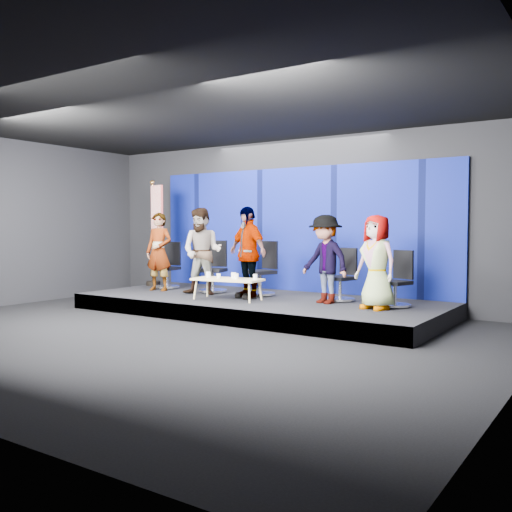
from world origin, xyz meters
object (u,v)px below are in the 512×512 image
object	(u,v)px
chair_c	(263,278)
mug_b	(219,276)
chair_d	(342,283)
mug_d	(236,276)
chair_a	(168,273)
panelist_e	(377,262)
chair_b	(214,275)
panelist_c	(247,252)
panelist_d	(325,259)
chair_e	(397,288)
coffee_table	(227,280)
panelist_a	(159,252)
mug_e	(255,277)
mug_a	(208,275)
mug_c	(234,275)
panelist_b	(202,251)
flag_stand	(155,230)

from	to	relation	value
chair_c	mug_b	size ratio (longest dim) A/B	12.62
chair_d	mug_d	bearing A→B (deg)	-129.40
chair_a	panelist_e	bearing A→B (deg)	-14.63
chair_b	chair_c	xyz separation A→B (m)	(1.15, 0.09, 0.00)
panelist_c	panelist_e	bearing A→B (deg)	17.83
panelist_d	chair_e	bearing A→B (deg)	30.26
mug_d	coffee_table	bearing A→B (deg)	177.82
panelist_d	mug_b	size ratio (longest dim) A/B	18.41
chair_c	mug_b	xyz separation A→B (m)	(-0.32, -1.01, 0.09)
chair_a	panelist_a	world-z (taller)	panelist_a
mug_b	chair_a	bearing A→B (deg)	155.76
panelist_c	mug_b	world-z (taller)	panelist_c
mug_b	mug_e	size ratio (longest dim) A/B	0.91
chair_a	coffee_table	bearing A→B (deg)	-30.30
mug_e	chair_b	bearing A→B (deg)	155.03
panelist_d	mug_e	xyz separation A→B (m)	(-1.20, -0.43, -0.34)
panelist_d	mug_a	xyz separation A→B (m)	(-2.15, -0.61, -0.33)
coffee_table	mug_c	bearing A→B (deg)	58.81
mug_e	mug_c	bearing A→B (deg)	-175.05
panelist_c	coffee_table	distance (m)	0.68
chair_b	panelist_d	distance (m)	2.75
chair_b	panelist_b	distance (m)	0.72
panelist_a	panelist_d	world-z (taller)	panelist_a
panelist_d	mug_e	distance (m)	1.32
chair_d	flag_stand	xyz separation A→B (m)	(-4.66, 0.01, 0.96)
panelist_a	mug_d	xyz separation A→B (m)	(2.32, -0.43, -0.37)
chair_d	chair_b	bearing A→B (deg)	-158.38
chair_b	mug_d	distance (m)	1.46
chair_c	panelist_d	xyz separation A→B (m)	(1.56, -0.36, 0.43)
mug_c	mug_e	world-z (taller)	mug_c
coffee_table	mug_c	size ratio (longest dim) A/B	12.78
chair_e	mug_a	world-z (taller)	chair_e
mug_a	chair_a	bearing A→B (deg)	153.66
chair_d	coffee_table	xyz separation A→B (m)	(-1.82, -1.07, 0.05)
panelist_a	chair_d	distance (m)	4.02
mug_d	flag_stand	distance (m)	3.33
panelist_a	panelist_e	xyz separation A→B (m)	(4.87, -0.03, -0.05)
mug_c	flag_stand	distance (m)	3.17
panelist_a	chair_a	bearing A→B (deg)	101.61
chair_e	panelist_d	bearing A→B (deg)	-148.85
flag_stand	panelist_e	bearing A→B (deg)	5.24
panelist_e	mug_c	distance (m)	2.72
panelist_b	coffee_table	world-z (taller)	panelist_b
panelist_c	mug_e	bearing A→B (deg)	-19.14
chair_c	mug_d	bearing A→B (deg)	-69.25
panelist_d	mug_a	size ratio (longest dim) A/B	14.65
panelist_e	mug_b	xyz separation A→B (m)	(-2.90, -0.47, -0.33)
chair_a	chair_d	xyz separation A→B (m)	(4.12, 0.18, -0.02)
flag_stand	panelist_a	bearing A→B (deg)	-30.10
panelist_a	panelist_c	size ratio (longest dim) A/B	0.95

